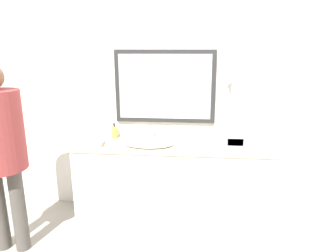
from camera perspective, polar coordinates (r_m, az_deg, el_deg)
The scene contains 9 objects.
ground_plane at distance 3.25m, azimuth 1.10°, elevation -19.45°, with size 14.00×14.00×0.00m, color #9E998E.
wall_back at distance 3.29m, azimuth 1.84°, elevation 5.12°, with size 8.00×0.18×2.55m.
vanity_counter at distance 3.27m, azimuth 1.48°, elevation -10.65°, with size 2.16×0.52×0.85m.
sink_basin at distance 3.12m, azimuth -3.60°, elevation -3.23°, with size 0.52×0.39×0.17m.
soap_bottle at distance 3.37m, azimuth -10.15°, elevation -1.15°, with size 0.06×0.06×0.18m.
appliance_box at distance 3.16m, azimuth 12.56°, elevation -2.65°, with size 0.22×0.15×0.11m.
picture_frame at distance 3.21m, azimuth 16.53°, elevation -2.64°, with size 0.12×0.01×0.11m.
hand_towel_near_sink at distance 3.04m, azimuth 6.43°, elevation -3.83°, with size 0.15×0.12×0.03m.
hand_towel_far_corner at distance 3.17m, azimuth -13.66°, elevation -3.29°, with size 0.17×0.13×0.04m.
Camera 1 is at (0.19, -2.69, 1.81)m, focal length 32.00 mm.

